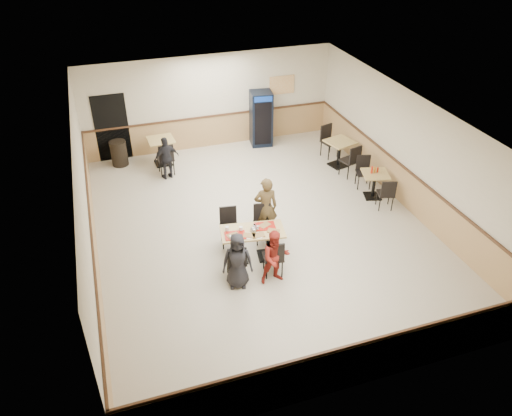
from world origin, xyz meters
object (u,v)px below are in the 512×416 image
object	(u,v)px
side_table_near	(374,181)
side_table_far	(339,149)
diner_woman_right	(276,257)
back_table	(162,148)
main_table	(253,240)
diner_man_opposite	(266,207)
lone_diner	(167,158)
trash_bin	(119,153)
pepsi_cooler	(261,119)
diner_woman_left	(237,261)

from	to	relation	value
side_table_near	side_table_far	bearing A→B (deg)	92.53
diner_woman_right	back_table	size ratio (longest dim) A/B	1.56
main_table	back_table	distance (m)	5.42
diner_man_opposite	main_table	bearing A→B (deg)	61.47
diner_woman_right	diner_man_opposite	distance (m)	1.73
diner_man_opposite	lone_diner	bearing A→B (deg)	-55.35
side_table_near	side_table_far	world-z (taller)	side_table_far
diner_woman_right	side_table_far	bearing A→B (deg)	50.70
diner_woman_right	back_table	xyz separation A→B (m)	(-1.40, 6.20, -0.10)
diner_man_opposite	side_table_near	size ratio (longest dim) A/B	1.86
diner_man_opposite	side_table_far	world-z (taller)	diner_man_opposite
side_table_near	back_table	size ratio (longest dim) A/B	1.03
trash_bin	pepsi_cooler	bearing A→B (deg)	0.54
diner_woman_left	lone_diner	size ratio (longest dim) A/B	1.02
back_table	diner_woman_left	bearing A→B (deg)	-84.34
main_table	diner_woman_left	bearing A→B (deg)	-117.90
main_table	diner_woman_left	distance (m)	0.99
side_table_far	side_table_near	bearing A→B (deg)	-87.47
main_table	back_table	world-z (taller)	back_table
lone_diner	side_table_near	distance (m)	5.90
pepsi_cooler	back_table	bearing A→B (deg)	-165.29
pepsi_cooler	diner_man_opposite	bearing A→B (deg)	-99.62
back_table	lone_diner	bearing A→B (deg)	-90.00
diner_woman_right	back_table	world-z (taller)	diner_woman_right
diner_man_opposite	side_table_near	xyz separation A→B (m)	(3.39, 0.74, -0.30)
diner_man_opposite	side_table_near	world-z (taller)	diner_man_opposite
pepsi_cooler	diner_woman_right	bearing A→B (deg)	-98.29
main_table	trash_bin	xyz separation A→B (m)	(-2.45, 5.64, -0.12)
lone_diner	back_table	xyz separation A→B (m)	(0.00, 0.93, -0.10)
trash_bin	back_table	bearing A→B (deg)	-15.52
pepsi_cooler	main_table	bearing A→B (deg)	-102.65
diner_woman_right	trash_bin	size ratio (longest dim) A/B	1.66
diner_woman_right	diner_woman_left	bearing A→B (deg)	171.71
diner_woman_right	diner_man_opposite	world-z (taller)	diner_man_opposite
side_table_near	trash_bin	bearing A→B (deg)	147.30
diner_woman_left	lone_diner	xyz separation A→B (m)	(-0.60, 5.14, -0.01)
main_table	diner_woman_left	world-z (taller)	diner_woman_left
trash_bin	diner_man_opposite	bearing A→B (deg)	-58.04
trash_bin	side_table_far	bearing A→B (deg)	-18.85
diner_woman_left	back_table	distance (m)	6.10
main_table	diner_woman_left	size ratio (longest dim) A/B	1.16
diner_woman_right	pepsi_cooler	size ratio (longest dim) A/B	0.72
main_table	trash_bin	bearing A→B (deg)	122.38
diner_woman_right	side_table_far	xyz separation A→B (m)	(3.67, 4.39, -0.10)
main_table	lone_diner	world-z (taller)	lone_diner
diner_woman_left	trash_bin	bearing A→B (deg)	120.66
diner_woman_left	side_table_far	world-z (taller)	diner_woman_left
main_table	side_table_far	distance (m)	5.22
lone_diner	side_table_far	distance (m)	5.15
diner_woman_left	pepsi_cooler	xyz separation A→B (m)	(2.73, 6.47, 0.24)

